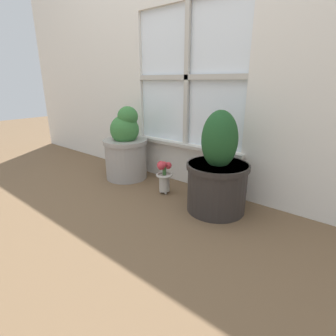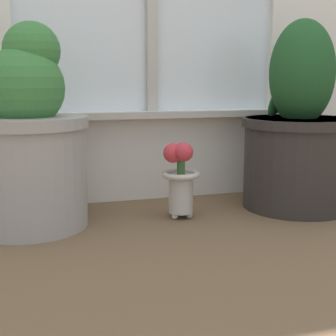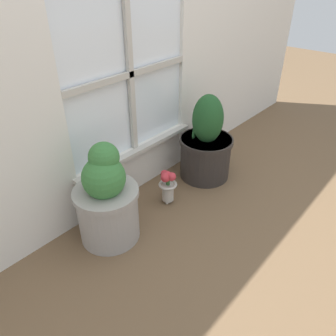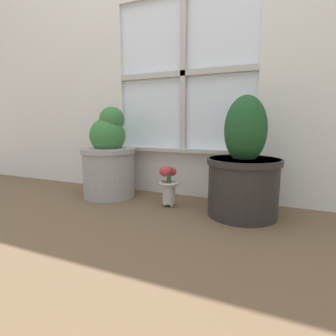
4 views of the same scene
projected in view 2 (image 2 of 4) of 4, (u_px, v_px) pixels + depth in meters
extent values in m
plane|color=brown|center=(199.00, 239.00, 1.30)|extent=(10.00, 10.00, 0.00)
cube|color=silver|center=(152.00, 155.00, 1.75)|extent=(0.95, 0.05, 0.33)
cube|color=#BCB7AD|center=(154.00, 115.00, 1.68)|extent=(1.01, 0.06, 0.02)
cylinder|color=#9E9993|center=(28.00, 173.00, 1.39)|extent=(0.34, 0.34, 0.33)
cylinder|color=#9E9993|center=(25.00, 122.00, 1.36)|extent=(0.36, 0.36, 0.03)
cylinder|color=#38281E|center=(25.00, 118.00, 1.36)|extent=(0.31, 0.31, 0.01)
sphere|color=#387538|center=(24.00, 88.00, 1.34)|extent=(0.24, 0.24, 0.24)
sphere|color=#387538|center=(32.00, 50.00, 1.35)|extent=(0.16, 0.16, 0.16)
ellipsoid|color=#387538|center=(37.00, 91.00, 1.41)|extent=(0.12, 0.09, 0.16)
cylinder|color=#2D2826|center=(297.00, 163.00, 1.61)|extent=(0.36, 0.36, 0.31)
cylinder|color=#2D2826|center=(299.00, 122.00, 1.58)|extent=(0.39, 0.39, 0.03)
cylinder|color=#38281E|center=(300.00, 119.00, 1.58)|extent=(0.34, 0.34, 0.01)
ellipsoid|color=#1E4C23|center=(302.00, 73.00, 1.55)|extent=(0.22, 0.22, 0.35)
ellipsoid|color=#1E4C23|center=(283.00, 93.00, 1.63)|extent=(0.18, 0.08, 0.20)
sphere|color=#BCB7AD|center=(178.00, 212.00, 1.53)|extent=(0.02, 0.02, 0.02)
sphere|color=#BCB7AD|center=(175.00, 216.00, 1.48)|extent=(0.02, 0.02, 0.02)
sphere|color=#BCB7AD|center=(189.00, 215.00, 1.50)|extent=(0.02, 0.02, 0.02)
cylinder|color=#BCB7AD|center=(181.00, 193.00, 1.49)|extent=(0.08, 0.08, 0.12)
torus|color=#BCB7AD|center=(181.00, 174.00, 1.48)|extent=(0.12, 0.12, 0.02)
cylinder|color=#386633|center=(181.00, 164.00, 1.48)|extent=(0.03, 0.03, 0.07)
sphere|color=#C6333D|center=(181.00, 149.00, 1.47)|extent=(0.04, 0.04, 0.04)
sphere|color=#C6333D|center=(180.00, 153.00, 1.50)|extent=(0.05, 0.05, 0.05)
sphere|color=#C6333D|center=(173.00, 153.00, 1.46)|extent=(0.06, 0.06, 0.06)
sphere|color=#C6333D|center=(184.00, 152.00, 1.44)|extent=(0.06, 0.06, 0.06)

